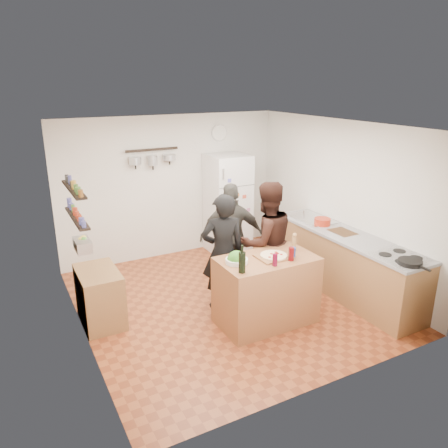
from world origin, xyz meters
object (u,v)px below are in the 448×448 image
prep_island (266,290)px  side_table (100,297)px  wine_bottle (242,262)px  salt_canister (292,252)px  red_bowl (322,222)px  salad_bowl (237,261)px  person_left (223,252)px  fridge (228,204)px  skillet (410,262)px  wall_clock (219,133)px  pepper_mill (294,244)px  person_back (232,237)px  person_center (266,242)px  counter_run (345,264)px

prep_island → side_table: bearing=152.2°
wine_bottle → side_table: 2.00m
salt_canister → red_bowl: salt_canister is taller
salad_bowl → side_table: bearing=147.3°
person_left → fridge: size_ratio=0.92×
salt_canister → skillet: size_ratio=0.45×
salt_canister → wall_clock: size_ratio=0.43×
prep_island → fridge: (0.77, 2.48, 0.45)m
salad_bowl → pepper_mill: 0.87m
salad_bowl → person_left: 0.59m
prep_island → person_left: size_ratio=0.76×
pepper_mill → skillet: size_ratio=0.68×
salad_bowl → salt_canister: salt_canister is taller
person_back → pepper_mill: bearing=130.0°
person_center → red_bowl: person_center is taller
prep_island → salad_bowl: bearing=173.2°
pepper_mill → red_bowl: (1.02, 0.64, -0.04)m
pepper_mill → person_center: bearing=102.4°
salad_bowl → fridge: 2.70m
pepper_mill → counter_run: bearing=6.9°
salad_bowl → pepper_mill: bearing=0.0°
salt_canister → fridge: (0.47, 2.60, -0.07)m
skillet → wall_clock: (-0.65, 3.81, 1.20)m
person_center → skillet: person_center is taller
skillet → person_center: bearing=124.8°
pepper_mill → side_table: pepper_mill is taller
prep_island → skillet: skillet is taller
counter_run → side_table: (-3.44, 0.84, -0.09)m
person_left → salad_bowl: bearing=93.8°
pepper_mill → person_back: person_back is taller
person_left → fridge: 2.15m
pepper_mill → person_center: size_ratio=0.11×
salt_canister → side_table: bearing=153.0°
person_center → counter_run: 1.30m
wine_bottle → skillet: 2.07m
fridge → wall_clock: size_ratio=6.00×
skillet → pepper_mill: bearing=132.7°
prep_island → red_bowl: (1.47, 0.69, 0.52)m
wine_bottle → salt_canister: 0.81m
pepper_mill → salt_canister: (-0.15, -0.17, -0.03)m
pepper_mill → person_back: 1.14m
skillet → side_table: bearing=148.9°
salt_canister → skillet: 1.42m
person_back → fridge: (0.67, 1.36, 0.08)m
salt_canister → wall_clock: bearing=81.0°
wine_bottle → person_left: 0.89m
wine_bottle → fridge: (1.27, 2.70, -0.14)m
prep_island → person_back: (0.10, 1.12, 0.36)m
wine_bottle → side_table: size_ratio=0.31×
side_table → pepper_mill: bearing=-22.1°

